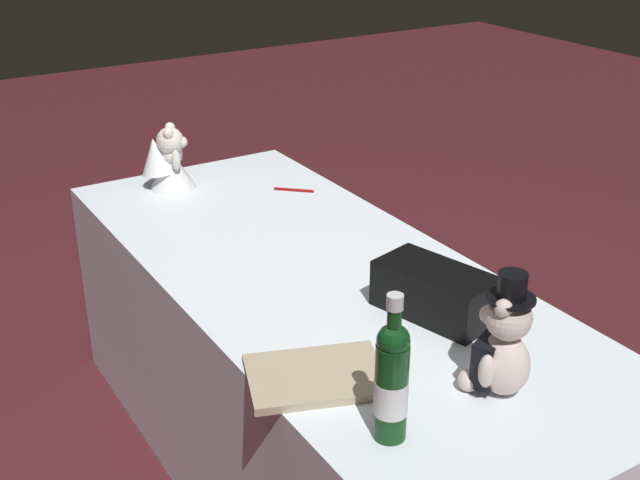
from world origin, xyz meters
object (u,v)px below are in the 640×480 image
Objects in this scene: teddy_bear_bride at (168,161)px; teddy_bear_groom at (501,346)px; champagne_bottle at (392,380)px; guestbook at (316,376)px; signing_pen at (295,190)px; gift_case_black at (435,292)px.

teddy_bear_groom is at bearing 5.10° from teddy_bear_bride.
champagne_bottle is 1.06× the size of guestbook.
teddy_bear_groom is 0.95× the size of guestbook.
teddy_bear_bride is 0.75× the size of guestbook.
teddy_bear_groom is 1.30m from signing_pen.
guestbook is (-0.25, -0.02, -0.13)m from champagne_bottle.
guestbook is at bearing -27.86° from signing_pen.
gift_case_black is at bearing 131.31° from champagne_bottle.
champagne_bottle reaches higher than teddy_bear_groom.
champagne_bottle is (1.55, -0.16, 0.03)m from teddy_bear_bride.
gift_case_black reaches higher than signing_pen.
champagne_bottle is 0.28m from guestbook.
champagne_bottle is at bearing -48.69° from gift_case_black.
guestbook is at bearing -174.60° from champagne_bottle.
champagne_bottle is at bearing -89.07° from teddy_bear_groom.
signing_pen is at bearing 172.18° from guestbook.
signing_pen is at bearing 53.52° from teddy_bear_bride.
signing_pen is at bearing 172.08° from gift_case_black.
signing_pen is 0.95m from gift_case_black.
teddy_bear_bride reaches higher than signing_pen.
teddy_bear_bride is at bearing -169.00° from gift_case_black.
gift_case_black is (-0.35, 0.39, -0.07)m from champagne_bottle.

